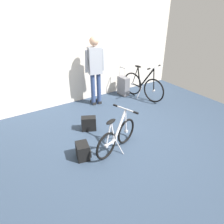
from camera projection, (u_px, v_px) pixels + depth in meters
name	position (u px, v px, depth m)	size (l,w,h in m)	color
ground_plane	(124.00, 140.00, 3.97)	(6.46, 6.46, 0.00)	#2D3D51
back_wall	(72.00, 49.00, 4.97)	(6.46, 0.10, 2.80)	silver
folding_bike_foreground	(117.00, 136.00, 3.58)	(1.04, 0.52, 0.76)	black
display_bike_left	(143.00, 86.00, 5.61)	(0.53, 1.38, 0.97)	black
visitor_near_wall	(95.00, 67.00, 4.96)	(0.53, 0.31, 1.73)	navy
rolling_suitcase	(123.00, 86.00, 5.83)	(0.20, 0.37, 0.83)	slate
backpack_on_floor	(89.00, 124.00, 4.24)	(0.35, 0.29, 0.30)	black
handbag_on_floor	(83.00, 151.00, 3.46)	(0.28, 0.30, 0.29)	black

